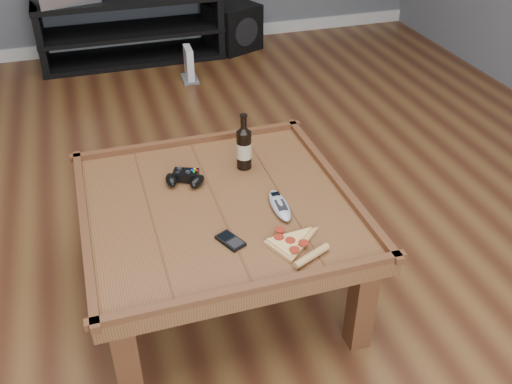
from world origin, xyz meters
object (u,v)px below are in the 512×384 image
object	(u,v)px
beer_bottle	(244,147)
game_console	(189,65)
remote_control	(280,205)
game_controller	(185,178)
pizza_slice	(293,245)
smartphone	(230,241)
subwoofer	(232,27)
coffee_table	(218,216)
media_console	(131,29)

from	to	relation	value
beer_bottle	game_console	size ratio (longest dim) A/B	0.98
remote_control	game_controller	bearing A→B (deg)	140.56
pizza_slice	smartphone	world-z (taller)	pizza_slice
game_controller	pizza_slice	bearing A→B (deg)	-38.89
remote_control	subwoofer	xyz separation A→B (m)	(0.60, 2.85, -0.28)
coffee_table	smartphone	distance (m)	0.24
media_console	game_console	xyz separation A→B (m)	(0.34, -0.54, -0.13)
coffee_table	remote_control	distance (m)	0.25
game_controller	media_console	bearing A→B (deg)	110.75
pizza_slice	smartphone	distance (m)	0.22
smartphone	game_console	size ratio (longest dim) A/B	0.48
subwoofer	game_console	size ratio (longest dim) A/B	1.94
coffee_table	media_console	distance (m)	2.75
pizza_slice	game_controller	bearing A→B (deg)	94.54
media_console	game_controller	distance (m)	2.59
smartphone	remote_control	size ratio (longest dim) A/B	0.57
subwoofer	game_console	bearing A→B (deg)	-154.84
game_controller	smartphone	xyz separation A→B (m)	(0.07, -0.41, -0.02)
media_console	beer_bottle	bearing A→B (deg)	-86.15
game_controller	smartphone	bearing A→B (deg)	-57.17
media_console	beer_bottle	world-z (taller)	beer_bottle
smartphone	remote_control	xyz separation A→B (m)	(0.23, 0.14, 0.01)
pizza_slice	remote_control	world-z (taller)	remote_control
smartphone	game_console	bearing A→B (deg)	56.74
subwoofer	game_console	distance (m)	0.73
coffee_table	game_console	xyz separation A→B (m)	(0.34, 2.21, -0.28)
coffee_table	smartphone	size ratio (longest dim) A/B	8.71
game_controller	remote_control	bearing A→B (deg)	-19.88
beer_bottle	game_console	distance (m)	2.05
media_console	beer_bottle	distance (m)	2.55
beer_bottle	pizza_slice	world-z (taller)	beer_bottle
coffee_table	game_controller	xyz separation A→B (m)	(-0.09, 0.18, 0.08)
subwoofer	smartphone	bearing A→B (deg)	-128.78
game_console	remote_control	bearing A→B (deg)	-90.40
media_console	game_console	size ratio (longest dim) A/B	5.70
media_console	game_controller	world-z (taller)	media_console
pizza_slice	smartphone	size ratio (longest dim) A/B	2.62
beer_bottle	smartphone	size ratio (longest dim) A/B	2.03
game_controller	remote_control	xyz separation A→B (m)	(0.30, -0.28, -0.01)
remote_control	subwoofer	distance (m)	2.93
game_controller	subwoofer	distance (m)	2.75
remote_control	subwoofer	bearing A→B (deg)	81.16
coffee_table	game_console	bearing A→B (deg)	81.37
beer_bottle	remote_control	bearing A→B (deg)	-82.35
smartphone	remote_control	bearing A→B (deg)	5.79
game_console	game_controller	bearing A→B (deg)	-99.09
media_console	smartphone	distance (m)	2.99
beer_bottle	pizza_slice	distance (m)	0.55
coffee_table	game_console	size ratio (longest dim) A/B	4.19
smartphone	coffee_table	bearing A→B (deg)	61.62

